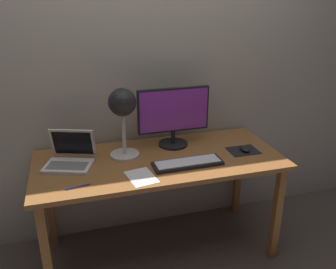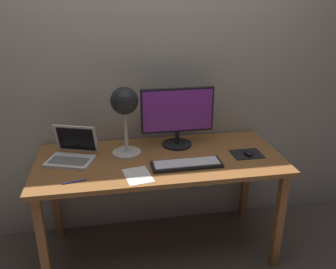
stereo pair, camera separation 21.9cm
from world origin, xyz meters
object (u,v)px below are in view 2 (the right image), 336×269
(monitor, at_px, (177,114))
(desk_lamp, at_px, (125,106))
(keyboard_main, at_px, (187,164))
(pen, at_px, (74,182))
(mouse, at_px, (248,152))
(laptop, at_px, (73,150))

(monitor, distance_m, desk_lamp, 0.38)
(keyboard_main, distance_m, pen, 0.68)
(monitor, bearing_deg, mouse, -29.06)
(mouse, bearing_deg, keyboard_main, -169.19)
(mouse, distance_m, pen, 1.13)
(pen, bearing_deg, laptop, 94.39)
(monitor, xyz_separation_m, mouse, (0.43, -0.24, -0.21))
(monitor, xyz_separation_m, pen, (-0.68, -0.41, -0.23))
(monitor, relative_size, laptop, 1.43)
(laptop, relative_size, mouse, 3.64)
(keyboard_main, relative_size, mouse, 4.61)
(keyboard_main, xyz_separation_m, mouse, (0.44, 0.08, 0.01))
(desk_lamp, distance_m, mouse, 0.87)
(desk_lamp, xyz_separation_m, pen, (-0.32, -0.34, -0.33))
(laptop, relative_size, desk_lamp, 0.76)
(laptop, xyz_separation_m, desk_lamp, (0.34, 0.02, 0.27))
(mouse, bearing_deg, pen, -171.10)
(laptop, bearing_deg, desk_lamp, 3.49)
(monitor, height_order, desk_lamp, desk_lamp)
(laptop, height_order, mouse, laptop)
(monitor, xyz_separation_m, desk_lamp, (-0.36, -0.08, 0.10))
(keyboard_main, bearing_deg, desk_lamp, 145.30)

